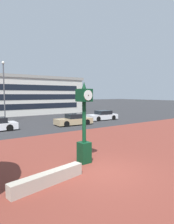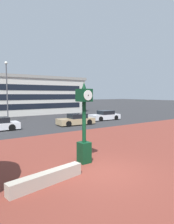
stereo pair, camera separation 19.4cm
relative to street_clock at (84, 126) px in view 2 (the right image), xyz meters
The scene contains 8 objects.
ground_plane 2.41m from the street_clock, 88.87° to the right, with size 200.00×200.00×0.00m, color #2D2D30.
plaza_brick_paving 2.25m from the street_clock, 88.61° to the left, with size 44.00×13.28×0.01m, color brown.
planter_wall 3.31m from the street_clock, 153.74° to the right, with size 3.20×0.40×0.50m, color #ADA393.
street_clock is the anchor object (origin of this frame).
car_street_far 17.37m from the street_clock, 47.00° to the left, with size 4.24×2.08×1.28m.
car_street_distant 12.85m from the street_clock, 60.54° to the left, with size 4.34×2.05×1.28m.
civic_building 31.41m from the street_clock, 84.36° to the left, with size 26.00×15.73×6.61m.
street_lamp_post 17.65m from the street_clock, 89.14° to the left, with size 0.36×0.36×7.45m.
Camera 2 is at (-5.56, -6.87, 3.51)m, focal length 32.02 mm.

